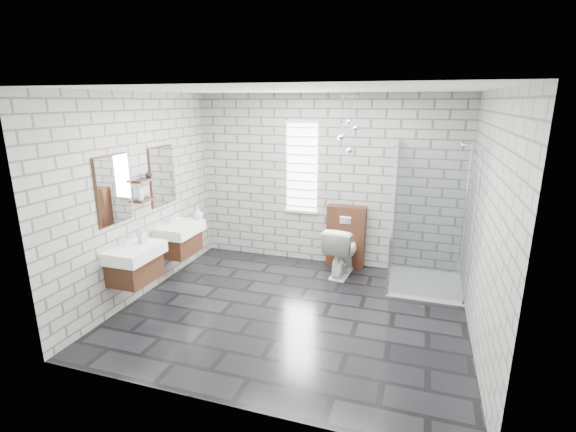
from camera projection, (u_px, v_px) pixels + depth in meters
The scene contains 20 objects.
floor at pixel (292, 312), 5.30m from camera, with size 4.20×3.60×0.02m, color black.
ceiling at pixel (293, 89), 4.57m from camera, with size 4.20×3.60×0.02m, color white.
wall_back at pixel (326, 181), 6.60m from camera, with size 4.20×0.02×2.70m, color #A2A29D.
wall_front at pixel (224, 263), 3.28m from camera, with size 4.20×0.02×2.70m, color #A2A29D.
wall_left at pixel (142, 196), 5.56m from camera, with size 0.02×3.60×2.70m, color #A2A29D.
wall_right at pixel (487, 224), 4.31m from camera, with size 0.02×3.60×2.70m, color #A2A29D.
vanity_left at pixel (133, 253), 5.16m from camera, with size 0.47×0.70×1.57m.
vanity_right at pixel (178, 230), 6.09m from camera, with size 0.47×0.70×1.57m.
shelf_lower at pixel (145, 200), 5.50m from camera, with size 0.14×0.30×0.03m, color #442515.
shelf_upper at pixel (143, 180), 5.43m from camera, with size 0.14×0.30×0.03m, color #442515.
window at pixel (302, 168), 6.64m from camera, with size 0.56×0.05×1.48m.
cistern_panel at pixel (346, 237), 6.61m from camera, with size 0.60×0.20×1.00m, color #442515.
flush_plate at pixel (345, 220), 6.44m from camera, with size 0.18×0.01×0.12m, color silver.
shower_enclosure at pixel (420, 255), 5.80m from camera, with size 1.00×1.00×2.03m.
pendant_cluster at pixel (348, 134), 5.86m from camera, with size 0.27×0.26×0.83m.
toilet at pixel (342, 250), 6.34m from camera, with size 0.43×0.75×0.77m, color white.
soap_bottle_a at pixel (143, 235), 5.22m from camera, with size 0.09×0.09×0.20m, color #B2B2B2.
soap_bottle_b at pixel (198, 213), 6.29m from camera, with size 0.14×0.14×0.18m, color #B2B2B2.
soap_bottle_c at pixel (140, 192), 5.38m from camera, with size 0.08×0.08×0.21m, color #B2B2B2.
vase at pixel (149, 174), 5.52m from camera, with size 0.09×0.09×0.10m, color #B2B2B2.
Camera 1 is at (1.42, -4.57, 2.58)m, focal length 26.00 mm.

